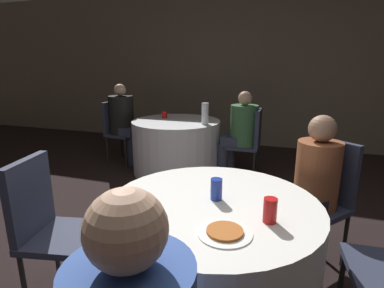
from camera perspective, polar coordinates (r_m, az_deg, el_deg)
name	(u,v)px	position (r m, az deg, el deg)	size (l,w,h in m)	color
wall_back	(262,69)	(5.60, 13.20, 13.82)	(16.00, 0.06, 2.80)	gray
table_near	(212,259)	(1.87, 3.83, -21.02)	(1.19, 1.19, 0.73)	white
table_far	(176,146)	(4.17, -2.99, -0.44)	(1.20, 1.20, 0.73)	silver
chair_near_west	(46,219)	(2.06, -26.07, -12.73)	(0.48, 0.47, 0.93)	#2D3347
chair_near_northeast	(323,191)	(2.44, 23.72, -8.19)	(0.56, 0.56, 0.93)	#2D3347
chair_far_east	(251,138)	(3.89, 11.14, 1.13)	(0.41, 0.40, 0.93)	#2D3347
chair_far_west	(117,126)	(4.68, -14.07, 3.26)	(0.45, 0.45, 0.93)	#2D3347
person_black_shirt	(125,123)	(4.58, -12.58, 3.85)	(0.52, 0.38, 1.20)	#33384C
person_floral_shirt	(308,196)	(2.31, 21.21, -9.15)	(0.43, 0.45, 1.13)	#282828
person_green_jacket	(238,135)	(3.91, 8.77, 1.74)	(0.51, 0.35, 1.15)	#33384C
pizza_plate_near	(225,232)	(1.41, 6.25, -16.32)	(0.25, 0.25, 0.02)	white
soda_can_red	(270,210)	(1.51, 14.64, -12.13)	(0.07, 0.07, 0.12)	red
soda_can_blue	(216,189)	(1.70, 4.66, -8.57)	(0.07, 0.07, 0.12)	#1E38A5
soda_can_silver	(133,223)	(1.38, -11.14, -14.56)	(0.07, 0.07, 0.12)	silver
bottle_far	(205,114)	(3.82, 2.50, 5.81)	(0.09, 0.09, 0.27)	silver
cup_far	(164,115)	(4.31, -5.31, 5.60)	(0.08, 0.08, 0.09)	red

